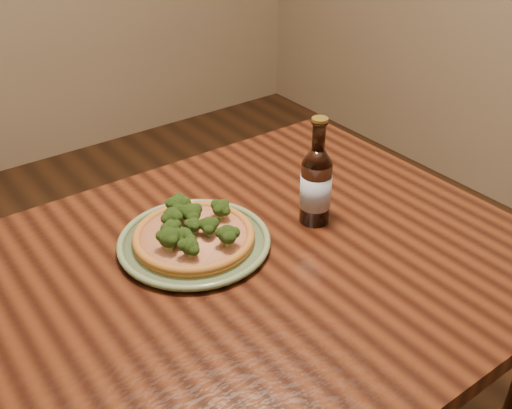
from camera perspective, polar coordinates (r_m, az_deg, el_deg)
table at (r=1.15m, az=-10.29°, el=-13.32°), size 1.60×0.90×0.75m
plate at (r=1.22m, az=-5.90°, el=-3.55°), size 0.31×0.31×0.02m
pizza at (r=1.21m, az=-6.00°, el=-2.80°), size 0.25×0.25×0.07m
beer_bottle at (r=1.26m, az=5.73°, el=1.89°), size 0.07×0.07×0.24m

